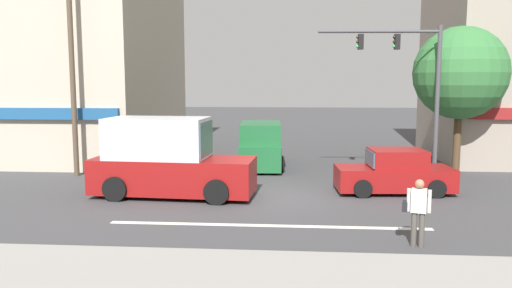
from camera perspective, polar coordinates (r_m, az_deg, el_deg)
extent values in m
plane|color=#3D3D3F|center=(17.48, 2.02, -6.06)|extent=(120.00, 120.00, 0.00)
cube|color=silver|center=(14.09, 1.41, -9.30)|extent=(9.00, 0.24, 0.01)
cube|color=#B7AD99|center=(29.88, -21.45, 8.10)|extent=(11.35, 11.86, 9.47)
cylinder|color=#4C3823|center=(23.31, 21.99, 0.34)|extent=(0.32, 0.32, 2.87)
sphere|color=#337038|center=(23.17, 22.33, 7.52)|extent=(3.95, 3.95, 3.95)
cylinder|color=brown|center=(22.29, -20.27, 7.97)|extent=(0.22, 0.22, 8.96)
cylinder|color=#47474C|center=(21.31, 19.99, 4.33)|extent=(0.18, 0.18, 6.20)
cylinder|color=#47474C|center=(20.73, 13.90, 12.37)|extent=(4.80, 0.41, 0.12)
cube|color=black|center=(20.86, 15.83, 11.17)|extent=(0.21, 0.25, 0.60)
sphere|color=black|center=(20.85, 15.53, 11.68)|extent=(0.12, 0.12, 0.12)
sphere|color=black|center=(20.83, 15.51, 11.19)|extent=(0.12, 0.12, 0.12)
sphere|color=green|center=(20.82, 15.49, 10.70)|extent=(0.12, 0.12, 0.12)
cube|color=black|center=(20.55, 11.87, 11.36)|extent=(0.21, 0.25, 0.60)
sphere|color=black|center=(20.54, 11.55, 11.87)|extent=(0.12, 0.12, 0.12)
sphere|color=black|center=(20.52, 11.54, 11.37)|extent=(0.12, 0.12, 0.12)
sphere|color=green|center=(20.51, 11.52, 10.87)|extent=(0.12, 0.12, 0.12)
cube|color=maroon|center=(17.67, -9.37, -3.52)|extent=(5.71, 2.34, 1.20)
cube|color=silver|center=(17.65, -11.16, 0.70)|extent=(3.51, 2.10, 1.40)
cube|color=#475666|center=(17.17, -5.73, 0.62)|extent=(0.17, 1.75, 1.19)
cylinder|color=black|center=(18.27, -3.19, -4.13)|extent=(0.85, 0.29, 0.84)
cylinder|color=black|center=(16.35, -4.55, -5.49)|extent=(0.85, 0.29, 0.84)
cylinder|color=black|center=(19.23, -13.42, -3.75)|extent=(0.85, 0.29, 0.84)
cylinder|color=black|center=(17.42, -15.81, -4.96)|extent=(0.85, 0.29, 0.84)
cube|color=#1E6033|center=(23.40, 0.55, -1.02)|extent=(2.07, 4.69, 1.10)
cube|color=#1E6033|center=(22.98, 0.54, 1.34)|extent=(1.96, 3.29, 0.90)
cube|color=#475666|center=(24.59, 0.60, 1.73)|extent=(1.66, 0.14, 0.76)
cylinder|color=black|center=(24.89, -1.52, -1.23)|extent=(0.24, 0.73, 0.72)
cylinder|color=black|center=(24.86, 2.72, -1.24)|extent=(0.24, 0.73, 0.72)
cylinder|color=black|center=(22.07, -1.91, -2.31)|extent=(0.24, 0.73, 0.72)
cylinder|color=black|center=(22.04, 2.88, -2.33)|extent=(0.24, 0.73, 0.72)
cube|color=maroon|center=(18.69, 15.44, -3.75)|extent=(4.21, 1.98, 0.80)
cube|color=maroon|center=(18.60, 15.81, -1.57)|extent=(2.00, 1.69, 0.64)
cube|color=#475666|center=(18.37, 12.89, -1.58)|extent=(0.16, 1.44, 0.54)
cylinder|color=black|center=(17.63, 12.12, -5.03)|extent=(0.65, 0.22, 0.64)
cylinder|color=black|center=(19.27, 11.11, -3.97)|extent=(0.65, 0.22, 0.64)
cylinder|color=black|center=(18.32, 19.96, -4.85)|extent=(0.65, 0.22, 0.64)
cylinder|color=black|center=(19.89, 18.34, -3.85)|extent=(0.65, 0.22, 0.64)
cylinder|color=#4C4742|center=(12.87, 18.40, -9.31)|extent=(0.14, 0.14, 0.86)
cylinder|color=#4C4742|center=(12.88, 17.59, -9.27)|extent=(0.14, 0.14, 0.86)
cube|color=beige|center=(12.70, 18.12, -6.17)|extent=(0.41, 0.31, 0.58)
sphere|color=#9E7051|center=(12.61, 18.20, -4.35)|extent=(0.22, 0.22, 0.22)
cylinder|color=beige|center=(12.69, 19.21, -6.22)|extent=(0.09, 0.09, 0.56)
cylinder|color=beige|center=(12.71, 17.04, -6.11)|extent=(0.09, 0.09, 0.56)
cube|color=black|center=(12.79, 16.66, -6.81)|extent=(0.20, 0.30, 0.24)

